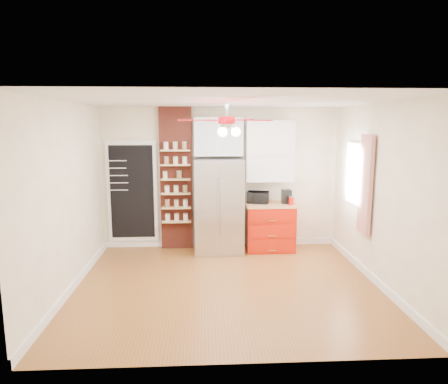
{
  "coord_description": "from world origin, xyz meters",
  "views": [
    {
      "loc": [
        -0.34,
        -5.65,
        2.38
      ],
      "look_at": [
        0.01,
        0.9,
        1.26
      ],
      "focal_mm": 32.0,
      "sensor_mm": 36.0,
      "label": 1
    }
  ],
  "objects": [
    {
      "name": "canister_right",
      "position": [
        1.22,
        1.76,
        0.97
      ],
      "size": [
        0.11,
        0.11,
        0.14
      ],
      "primitive_type": "cylinder",
      "rotation": [
        0.0,
        0.0,
        -0.28
      ],
      "color": "red",
      "rests_on": "red_cabinet"
    },
    {
      "name": "wall_front",
      "position": [
        0.0,
        -2.0,
        1.35
      ],
      "size": [
        4.5,
        0.02,
        2.7
      ],
      "primitive_type": "cube",
      "color": "#FFF4CD",
      "rests_on": "floor"
    },
    {
      "name": "brick_pillar",
      "position": [
        -0.85,
        1.92,
        1.35
      ],
      "size": [
        0.6,
        0.16,
        2.7
      ],
      "primitive_type": "cube",
      "color": "maroon",
      "rests_on": "floor"
    },
    {
      "name": "window",
      "position": [
        2.23,
        0.9,
        1.55
      ],
      "size": [
        0.04,
        0.75,
        1.05
      ],
      "primitive_type": "cube",
      "color": "white",
      "rests_on": "wall_right"
    },
    {
      "name": "ceiling",
      "position": [
        0.0,
        0.0,
        2.7
      ],
      "size": [
        4.5,
        4.5,
        0.0
      ],
      "primitive_type": "plane",
      "color": "white",
      "rests_on": "wall_back"
    },
    {
      "name": "wall_left",
      "position": [
        -2.25,
        0.0,
        1.35
      ],
      "size": [
        0.02,
        4.0,
        2.7
      ],
      "primitive_type": "cube",
      "color": "#FFF4CD",
      "rests_on": "floor"
    },
    {
      "name": "toaster_oven",
      "position": [
        0.7,
        1.74,
        1.01
      ],
      "size": [
        0.45,
        0.36,
        0.22
      ],
      "primitive_type": "imported",
      "rotation": [
        0.0,
        0.0,
        -0.25
      ],
      "color": "black",
      "rests_on": "red_cabinet"
    },
    {
      "name": "floor",
      "position": [
        0.0,
        0.0,
        0.0
      ],
      "size": [
        4.5,
        4.5,
        0.0
      ],
      "primitive_type": "plane",
      "color": "brown",
      "rests_on": "ground"
    },
    {
      "name": "canister_left",
      "position": [
        1.29,
        1.52,
        0.97
      ],
      "size": [
        0.14,
        0.14,
        0.15
      ],
      "primitive_type": "cylinder",
      "rotation": [
        0.0,
        0.0,
        0.37
      ],
      "color": "red",
      "rests_on": "red_cabinet"
    },
    {
      "name": "upper_glass_cabinet",
      "position": [
        -0.05,
        1.82,
        2.15
      ],
      "size": [
        0.9,
        0.35,
        0.7
      ],
      "primitive_type": "cube",
      "color": "white",
      "rests_on": "wall_back"
    },
    {
      "name": "coffee_maker",
      "position": [
        1.23,
        1.69,
        1.03
      ],
      "size": [
        0.17,
        0.2,
        0.26
      ],
      "primitive_type": "cube",
      "rotation": [
        0.0,
        0.0,
        0.04
      ],
      "color": "black",
      "rests_on": "red_cabinet"
    },
    {
      "name": "fridge",
      "position": [
        -0.05,
        1.63,
        0.88
      ],
      "size": [
        0.9,
        0.7,
        1.75
      ],
      "primitive_type": "cube",
      "color": "#AFAFB4",
      "rests_on": "floor"
    },
    {
      "name": "red_cabinet",
      "position": [
        0.92,
        1.68,
        0.45
      ],
      "size": [
        0.94,
        0.64,
        0.9
      ],
      "color": "#B31706",
      "rests_on": "floor"
    },
    {
      "name": "wall_right",
      "position": [
        2.25,
        0.0,
        1.35
      ],
      "size": [
        0.02,
        4.0,
        2.7
      ],
      "primitive_type": "cube",
      "color": "#FFF4CD",
      "rests_on": "floor"
    },
    {
      "name": "wall_back",
      "position": [
        0.0,
        2.0,
        1.35
      ],
      "size": [
        4.5,
        0.02,
        2.7
      ],
      "primitive_type": "cube",
      "color": "#FFF4CD",
      "rests_on": "floor"
    },
    {
      "name": "pantry_jar_beans",
      "position": [
        -0.79,
        1.75,
        1.44
      ],
      "size": [
        0.11,
        0.11,
        0.14
      ],
      "primitive_type": "cylinder",
      "rotation": [
        0.0,
        0.0,
        0.19
      ],
      "color": "olive",
      "rests_on": "brick_pillar"
    },
    {
      "name": "upper_shelf_unit",
      "position": [
        0.92,
        1.85,
        1.88
      ],
      "size": [
        0.9,
        0.3,
        1.15
      ],
      "primitive_type": "cube",
      "color": "white",
      "rests_on": "wall_back"
    },
    {
      "name": "chalkboard",
      "position": [
        -1.7,
        1.96,
        1.1
      ],
      "size": [
        0.95,
        0.05,
        1.95
      ],
      "color": "white",
      "rests_on": "wall_back"
    },
    {
      "name": "curtain",
      "position": [
        2.18,
        0.35,
        1.45
      ],
      "size": [
        0.06,
        0.4,
        1.55
      ],
      "primitive_type": "cube",
      "color": "#B42818",
      "rests_on": "wall_right"
    },
    {
      "name": "ceiling_fan",
      "position": [
        0.0,
        0.0,
        2.42
      ],
      "size": [
        1.4,
        1.4,
        0.44
      ],
      "color": "silver",
      "rests_on": "ceiling"
    },
    {
      "name": "pantry_jar_oats",
      "position": [
        -1.05,
        1.78,
        1.44
      ],
      "size": [
        0.11,
        0.11,
        0.13
      ],
      "primitive_type": "cylinder",
      "rotation": [
        0.0,
        0.0,
        -0.42
      ],
      "color": "beige",
      "rests_on": "brick_pillar"
    }
  ]
}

